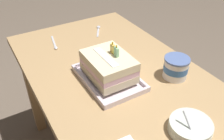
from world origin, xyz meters
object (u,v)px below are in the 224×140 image
Objects in this scene: bowl_stack at (190,127)px; serving_spoon_near_tray at (55,45)px; ice_cream_tub at (176,68)px; birthday_cake at (109,66)px; foil_tray at (109,78)px; serving_spoon_by_bowls at (98,29)px.

serving_spoon_near_tray is at bearing -166.28° from bowl_stack.
serving_spoon_near_tray is at bearing -145.84° from ice_cream_tub.
birthday_cake is 1.48× the size of bowl_stack.
bowl_stack is 0.31m from ice_cream_tub.
birthday_cake reaches higher than serving_spoon_near_tray.
ice_cream_tub is 0.64m from serving_spoon_near_tray.
birthday_cake is at bearing 90.00° from foil_tray.
foil_tray is 0.49m from serving_spoon_by_bowls.
ice_cream_tub is at bearing 64.36° from foil_tray.
serving_spoon_near_tray is 0.29m from serving_spoon_by_bowls.
ice_cream_tub is (0.12, 0.26, 0.04)m from foil_tray.
bowl_stack is at bearing -32.85° from ice_cream_tub.
bowl_stack reaches higher than foil_tray.
ice_cream_tub is (0.12, 0.26, -0.02)m from birthday_cake.
bowl_stack is 0.80m from serving_spoon_near_tray.
serving_spoon_by_bowls is (-0.45, 0.19, -0.07)m from birthday_cake.
foil_tray is at bearing -22.83° from serving_spoon_by_bowls.
serving_spoon_by_bowls is (-0.45, 0.19, -0.00)m from foil_tray.
ice_cream_tub reaches higher than foil_tray.
bowl_stack is at bearing -6.61° from serving_spoon_by_bowls.
serving_spoon_by_bowls reaches higher than serving_spoon_near_tray.
ice_cream_tub is at bearing 6.81° from serving_spoon_by_bowls.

